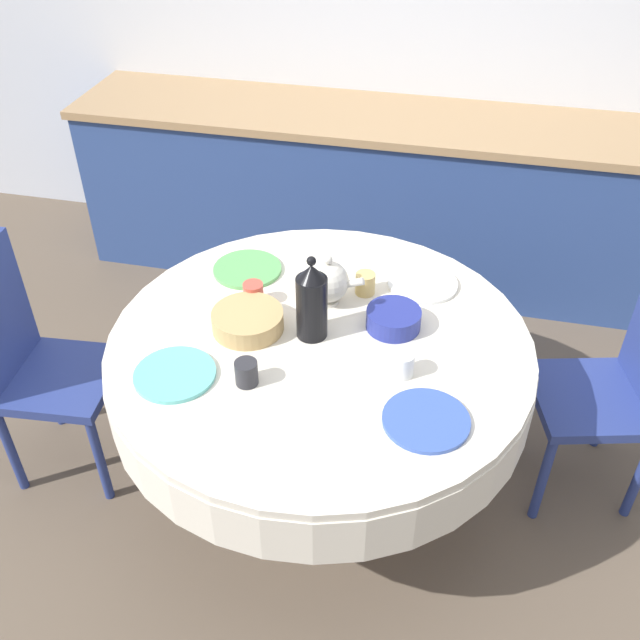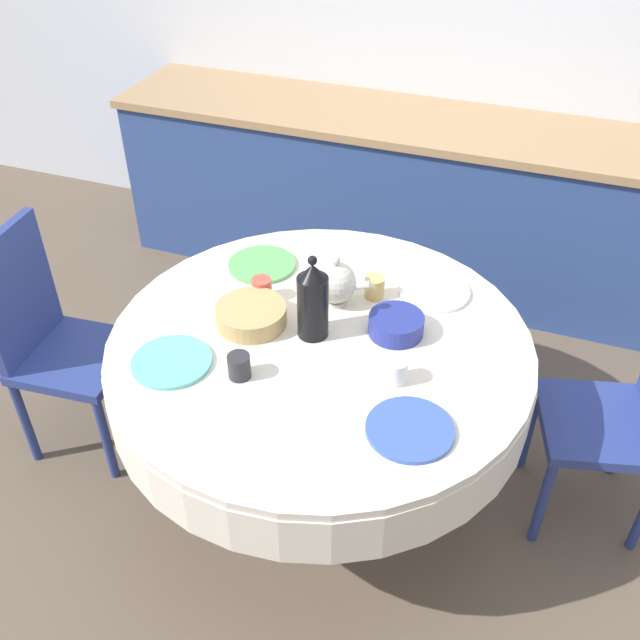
% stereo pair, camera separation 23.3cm
% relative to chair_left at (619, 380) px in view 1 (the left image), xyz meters
% --- Properties ---
extents(ground_plane, '(12.00, 12.00, 0.00)m').
position_rel_chair_left_xyz_m(ground_plane, '(-1.03, -0.26, -0.53)').
color(ground_plane, brown).
extents(wall_back, '(7.00, 0.05, 2.60)m').
position_rel_chair_left_xyz_m(wall_back, '(-1.03, 1.66, 0.77)').
color(wall_back, silver).
rests_on(wall_back, ground_plane).
extents(kitchen_counter, '(3.24, 0.64, 0.89)m').
position_rel_chair_left_xyz_m(kitchen_counter, '(-1.03, 1.33, -0.08)').
color(kitchen_counter, '#2D4784').
rests_on(kitchen_counter, ground_plane).
extents(dining_table, '(1.43, 1.43, 0.74)m').
position_rel_chair_left_xyz_m(dining_table, '(-1.03, -0.26, 0.09)').
color(dining_table, tan).
rests_on(dining_table, ground_plane).
extents(chair_left, '(0.49, 0.49, 0.97)m').
position_rel_chair_left_xyz_m(chair_left, '(0.00, 0.00, 0.00)').
color(chair_left, navy).
rests_on(chair_left, ground_plane).
extents(chair_right, '(0.43, 0.43, 0.97)m').
position_rel_chair_left_xyz_m(chair_right, '(-2.09, -0.36, 0.00)').
color(chair_right, navy).
rests_on(chair_right, ground_plane).
extents(plate_near_left, '(0.26, 0.26, 0.01)m').
position_rel_chair_left_xyz_m(plate_near_left, '(-1.43, -0.54, 0.22)').
color(plate_near_left, '#60BCB7').
rests_on(plate_near_left, dining_table).
extents(cup_near_left, '(0.07, 0.07, 0.08)m').
position_rel_chair_left_xyz_m(cup_near_left, '(-1.20, -0.52, 0.25)').
color(cup_near_left, '#28282D').
rests_on(cup_near_left, dining_table).
extents(plate_near_right, '(0.26, 0.26, 0.01)m').
position_rel_chair_left_xyz_m(plate_near_right, '(-0.64, -0.57, 0.22)').
color(plate_near_right, '#3856AD').
rests_on(plate_near_right, dining_table).
extents(cup_near_right, '(0.07, 0.07, 0.08)m').
position_rel_chair_left_xyz_m(cup_near_right, '(-0.74, -0.38, 0.25)').
color(cup_near_right, white).
rests_on(cup_near_right, dining_table).
extents(plate_far_left, '(0.26, 0.26, 0.01)m').
position_rel_chair_left_xyz_m(plate_far_left, '(-1.39, 0.07, 0.22)').
color(plate_far_left, '#5BA85B').
rests_on(plate_far_left, dining_table).
extents(cup_far_left, '(0.07, 0.07, 0.08)m').
position_rel_chair_left_xyz_m(cup_far_left, '(-1.31, -0.12, 0.25)').
color(cup_far_left, '#CC4C3D').
rests_on(cup_far_left, dining_table).
extents(plate_far_right, '(0.26, 0.26, 0.01)m').
position_rel_chair_left_xyz_m(plate_far_right, '(-0.73, 0.13, 0.22)').
color(plate_far_right, white).
rests_on(plate_far_right, dining_table).
extents(cup_far_right, '(0.07, 0.07, 0.08)m').
position_rel_chair_left_xyz_m(cup_far_right, '(-0.93, 0.03, 0.25)').
color(cup_far_right, '#DBB766').
rests_on(cup_far_right, dining_table).
extents(coffee_carafe, '(0.10, 0.10, 0.31)m').
position_rel_chair_left_xyz_m(coffee_carafe, '(-1.06, -0.25, 0.35)').
color(coffee_carafe, black).
rests_on(coffee_carafe, dining_table).
extents(teapot, '(0.20, 0.15, 0.19)m').
position_rel_chair_left_xyz_m(teapot, '(-1.05, -0.05, 0.30)').
color(teapot, silver).
rests_on(teapot, dining_table).
extents(bread_basket, '(0.24, 0.24, 0.07)m').
position_rel_chair_left_xyz_m(bread_basket, '(-1.28, -0.27, 0.25)').
color(bread_basket, tan).
rests_on(bread_basket, dining_table).
extents(fruit_bowl, '(0.19, 0.19, 0.07)m').
position_rel_chair_left_xyz_m(fruit_bowl, '(-0.80, -0.15, 0.25)').
color(fruit_bowl, navy).
rests_on(fruit_bowl, dining_table).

